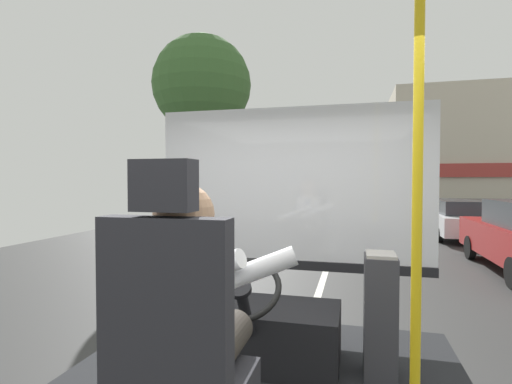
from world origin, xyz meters
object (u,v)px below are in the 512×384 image
driver_seat (178,364)px  fare_box (380,315)px  bus_driver (190,305)px  steering_console (260,332)px  handrail_pole (417,216)px  parked_car_white (463,218)px

driver_seat → fare_box: 1.53m
bus_driver → steering_console: bearing=90.0°
bus_driver → steering_console: size_ratio=0.74×
driver_seat → fare_box: (0.81, 1.29, -0.18)m
bus_driver → fare_box: 1.48m
steering_console → fare_box: fare_box is taller
steering_console → driver_seat: bearing=-90.0°
steering_console → handrail_pole: (0.90, -0.81, 0.91)m
driver_seat → parked_car_white: size_ratio=0.31×
handrail_pole → fare_box: handrail_pole is taller
bus_driver → fare_box: size_ratio=1.01×
driver_seat → parked_car_white: driver_seat is taller
driver_seat → handrail_pole: (0.90, 0.47, 0.54)m
steering_console → fare_box: size_ratio=1.36×
bus_driver → steering_console: bus_driver is taller
driver_seat → parked_car_white: (4.07, 12.56, -0.55)m
handrail_pole → bus_driver: bearing=-158.2°
parked_car_white → steering_console: bearing=-109.9°
handrail_pole → parked_car_white: handrail_pole is taller
driver_seat → fare_box: size_ratio=1.67×
bus_driver → fare_box: (0.81, 1.18, -0.38)m
handrail_pole → parked_car_white: bearing=75.3°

